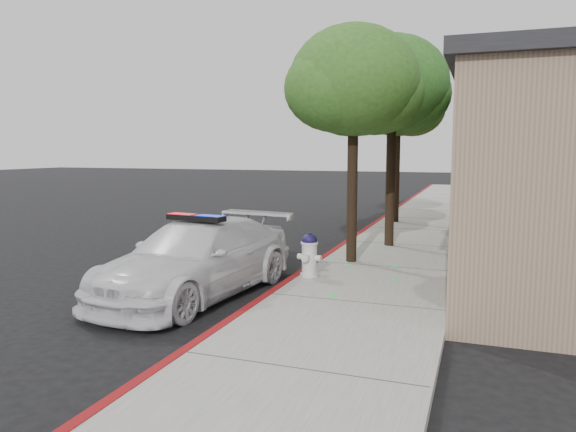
{
  "coord_description": "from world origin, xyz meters",
  "views": [
    {
      "loc": [
        3.61,
        -8.78,
        2.73
      ],
      "look_at": [
        -0.06,
        1.36,
        1.4
      ],
      "focal_mm": 33.49,
      "sensor_mm": 36.0,
      "label": 1
    }
  ],
  "objects_px": {
    "street_tree_near": "(354,86)",
    "police_car": "(197,258)",
    "fire_hydrant": "(309,255)",
    "street_tree_mid": "(393,88)",
    "street_tree_far": "(398,105)"
  },
  "relations": [
    {
      "from": "street_tree_near",
      "to": "police_car",
      "type": "bearing_deg",
      "value": -123.55
    },
    {
      "from": "street_tree_mid",
      "to": "street_tree_near",
      "type": "bearing_deg",
      "value": -100.81
    },
    {
      "from": "police_car",
      "to": "street_tree_mid",
      "type": "distance_m",
      "value": 7.35
    },
    {
      "from": "police_car",
      "to": "street_tree_far",
      "type": "bearing_deg",
      "value": 85.76
    },
    {
      "from": "police_car",
      "to": "street_tree_near",
      "type": "bearing_deg",
      "value": 63.36
    },
    {
      "from": "fire_hydrant",
      "to": "street_tree_far",
      "type": "bearing_deg",
      "value": 93.02
    },
    {
      "from": "street_tree_mid",
      "to": "street_tree_far",
      "type": "distance_m",
      "value": 4.92
    },
    {
      "from": "fire_hydrant",
      "to": "street_tree_mid",
      "type": "bearing_deg",
      "value": 82.82
    },
    {
      "from": "fire_hydrant",
      "to": "street_tree_mid",
      "type": "distance_m",
      "value": 5.75
    },
    {
      "from": "police_car",
      "to": "street_tree_near",
      "type": "distance_m",
      "value": 5.26
    },
    {
      "from": "street_tree_near",
      "to": "street_tree_mid",
      "type": "distance_m",
      "value": 2.53
    },
    {
      "from": "police_car",
      "to": "street_tree_near",
      "type": "height_order",
      "value": "street_tree_near"
    },
    {
      "from": "police_car",
      "to": "street_tree_far",
      "type": "height_order",
      "value": "street_tree_far"
    },
    {
      "from": "street_tree_mid",
      "to": "street_tree_far",
      "type": "xyz_separation_m",
      "value": [
        -0.57,
        4.89,
        -0.04
      ]
    },
    {
      "from": "street_tree_near",
      "to": "street_tree_far",
      "type": "relative_size",
      "value": 0.97
    }
  ]
}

